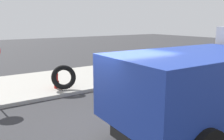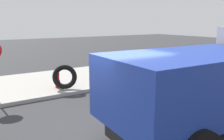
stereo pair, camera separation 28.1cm
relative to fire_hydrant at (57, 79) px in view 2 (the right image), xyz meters
name	(u,v)px [view 2 (the right image)]	position (x,y,z in m)	size (l,w,h in m)	color
ground_plane	(109,135)	(-0.25, -5.01, -0.55)	(80.00, 80.00, 0.00)	#2D2D30
sidewalk_curb	(43,83)	(-0.25, 1.49, -0.48)	(36.00, 5.00, 0.15)	#99968E
fire_hydrant	(57,79)	(0.00, 0.00, 0.00)	(0.23, 0.52, 0.76)	red
loose_tire	(65,77)	(0.23, -0.38, 0.16)	(1.11, 1.11, 0.23)	black
dump_truck_blue	(223,76)	(2.80, -6.38, 1.06)	(7.06, 2.93, 3.00)	#1E3899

